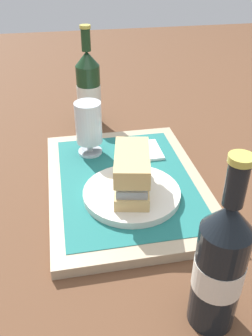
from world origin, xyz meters
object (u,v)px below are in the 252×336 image
object	(u,v)px
plate	(131,194)
sandwich	(132,171)
beer_bottle	(89,88)
second_bottle	(220,266)
beer_glass	(89,126)

from	to	relation	value
plate	sandwich	xyz separation A→B (m)	(0.00, -0.00, 0.05)
beer_bottle	second_bottle	xyz separation A→B (m)	(-0.65, -0.10, 0.00)
beer_glass	second_bottle	size ratio (longest dim) A/B	0.47
plate	beer_glass	distance (m)	0.20
sandwich	second_bottle	bearing A→B (deg)	-156.29
beer_bottle	plate	bearing A→B (deg)	-174.12
plate	beer_glass	size ratio (longest dim) A/B	1.52
plate	sandwich	size ratio (longest dim) A/B	1.35
beer_glass	beer_bottle	bearing A→B (deg)	-6.05
plate	beer_bottle	size ratio (longest dim) A/B	0.71
plate	second_bottle	world-z (taller)	second_bottle
second_bottle	beer_glass	bearing A→B (deg)	14.83
plate	beer_glass	bearing A→B (deg)	18.31
beer_bottle	second_bottle	bearing A→B (deg)	-171.44
beer_glass	beer_bottle	xyz separation A→B (m)	(0.20, -0.02, 0.01)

